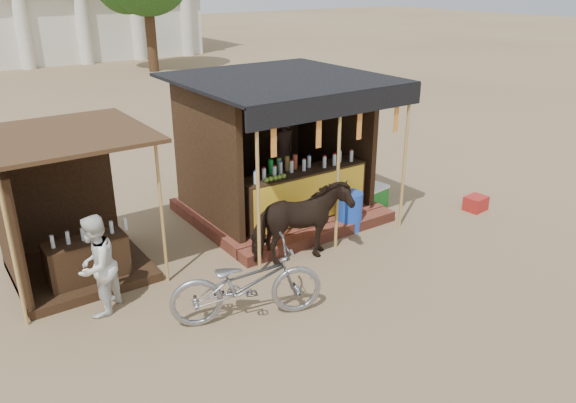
# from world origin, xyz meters

# --- Properties ---
(ground) EXTENTS (120.00, 120.00, 0.00)m
(ground) POSITION_xyz_m (0.00, 0.00, 0.00)
(ground) COLOR #846B4C
(ground) RESTS_ON ground
(main_stall) EXTENTS (3.60, 3.61, 2.78)m
(main_stall) POSITION_xyz_m (1.02, 3.36, 1.03)
(main_stall) COLOR brown
(main_stall) RESTS_ON ground
(secondary_stall) EXTENTS (2.40, 2.40, 2.38)m
(secondary_stall) POSITION_xyz_m (-3.17, 3.24, 0.85)
(secondary_stall) COLOR #342213
(secondary_stall) RESTS_ON ground
(cow) EXTENTS (1.75, 1.00, 1.40)m
(cow) POSITION_xyz_m (0.18, 1.48, 0.70)
(cow) COLOR black
(cow) RESTS_ON ground
(motorbike) EXTENTS (2.27, 1.44, 1.13)m
(motorbike) POSITION_xyz_m (-1.43, 0.54, 0.56)
(motorbike) COLOR gray
(motorbike) RESTS_ON ground
(bystander) EXTENTS (0.92, 0.91, 1.50)m
(bystander) POSITION_xyz_m (-3.08, 1.88, 0.75)
(bystander) COLOR silver
(bystander) RESTS_ON ground
(blue_barrel) EXTENTS (0.57, 0.57, 0.75)m
(blue_barrel) POSITION_xyz_m (1.71, 2.00, 0.37)
(blue_barrel) COLOR #1842B8
(blue_barrel) RESTS_ON ground
(red_crate) EXTENTS (0.46, 0.39, 0.30)m
(red_crate) POSITION_xyz_m (4.46, 1.22, 0.15)
(red_crate) COLOR maroon
(red_crate) RESTS_ON ground
(cooler) EXTENTS (0.71, 0.54, 0.46)m
(cooler) POSITION_xyz_m (2.82, 2.59, 0.23)
(cooler) COLOR #1B7A25
(cooler) RESTS_ON ground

